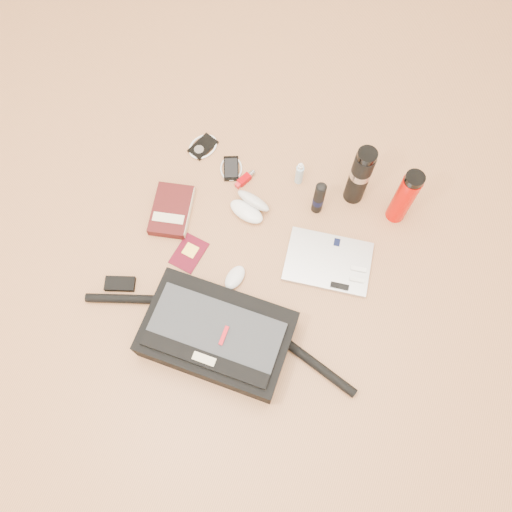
# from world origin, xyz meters

# --- Properties ---
(ground) EXTENTS (4.00, 4.00, 0.00)m
(ground) POSITION_xyz_m (0.00, 0.00, 0.00)
(ground) COLOR #B07549
(ground) RESTS_ON ground
(messenger_bag) EXTENTS (0.99, 0.30, 0.14)m
(messenger_bag) POSITION_xyz_m (-0.02, -0.22, 0.06)
(messenger_bag) COLOR black
(messenger_bag) RESTS_ON ground
(laptop) EXTENTS (0.33, 0.25, 0.03)m
(laptop) POSITION_xyz_m (0.26, 0.18, 0.01)
(laptop) COLOR #B8B8BA
(laptop) RESTS_ON ground
(book) EXTENTS (0.18, 0.24, 0.04)m
(book) POSITION_xyz_m (-0.36, 0.17, 0.02)
(book) COLOR #3F0E0F
(book) RESTS_ON ground
(passport) EXTENTS (0.12, 0.15, 0.01)m
(passport) POSITION_xyz_m (-0.24, 0.04, 0.00)
(passport) COLOR #4E0514
(passport) RESTS_ON ground
(mouse) EXTENTS (0.08, 0.11, 0.03)m
(mouse) POSITION_xyz_m (-0.04, 0.00, 0.02)
(mouse) COLOR white
(mouse) RESTS_ON ground
(sunglasses_case) EXTENTS (0.17, 0.15, 0.08)m
(sunglasses_case) POSITION_xyz_m (-0.09, 0.29, 0.03)
(sunglasses_case) COLOR white
(sunglasses_case) RESTS_ON ground
(ipod) EXTENTS (0.13, 0.13, 0.01)m
(ipod) POSITION_xyz_m (-0.37, 0.48, 0.01)
(ipod) COLOR black
(ipod) RESTS_ON ground
(phone) EXTENTS (0.12, 0.13, 0.01)m
(phone) POSITION_xyz_m (-0.22, 0.43, 0.01)
(phone) COLOR black
(phone) RESTS_ON ground
(inhaler) EXTENTS (0.06, 0.10, 0.03)m
(inhaler) POSITION_xyz_m (-0.15, 0.40, 0.01)
(inhaler) COLOR #9F0005
(inhaler) RESTS_ON ground
(spray_bottle) EXTENTS (0.04, 0.04, 0.12)m
(spray_bottle) POSITION_xyz_m (0.04, 0.47, 0.05)
(spray_bottle) COLOR #A4C6DC
(spray_bottle) RESTS_ON ground
(aerosol_can) EXTENTS (0.05, 0.05, 0.18)m
(aerosol_can) POSITION_xyz_m (0.15, 0.38, 0.09)
(aerosol_can) COLOR black
(aerosol_can) RESTS_ON ground
(thermos_black) EXTENTS (0.10, 0.10, 0.29)m
(thermos_black) POSITION_xyz_m (0.26, 0.49, 0.15)
(thermos_black) COLOR black
(thermos_black) RESTS_ON ground
(thermos_red) EXTENTS (0.08, 0.08, 0.27)m
(thermos_red) POSITION_xyz_m (0.44, 0.46, 0.14)
(thermos_red) COLOR #D10700
(thermos_red) RESTS_ON ground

